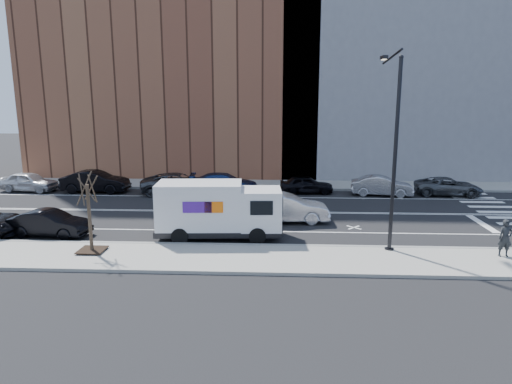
# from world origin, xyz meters

# --- Properties ---
(ground) EXTENTS (120.00, 120.00, 0.00)m
(ground) POSITION_xyz_m (0.00, 0.00, 0.00)
(ground) COLOR black
(ground) RESTS_ON ground
(sidewalk_near) EXTENTS (44.00, 3.60, 0.15)m
(sidewalk_near) POSITION_xyz_m (0.00, -8.80, 0.07)
(sidewalk_near) COLOR gray
(sidewalk_near) RESTS_ON ground
(sidewalk_far) EXTENTS (44.00, 3.60, 0.15)m
(sidewalk_far) POSITION_xyz_m (0.00, 8.80, 0.07)
(sidewalk_far) COLOR gray
(sidewalk_far) RESTS_ON ground
(curb_near) EXTENTS (44.00, 0.25, 0.17)m
(curb_near) POSITION_xyz_m (0.00, -7.00, 0.08)
(curb_near) COLOR gray
(curb_near) RESTS_ON ground
(curb_far) EXTENTS (44.00, 0.25, 0.17)m
(curb_far) POSITION_xyz_m (0.00, 7.00, 0.08)
(curb_far) COLOR gray
(curb_far) RESTS_ON ground
(crosswalk) EXTENTS (3.00, 14.00, 0.01)m
(crosswalk) POSITION_xyz_m (16.00, 0.00, 0.00)
(crosswalk) COLOR white
(crosswalk) RESTS_ON ground
(road_markings) EXTENTS (40.00, 8.60, 0.01)m
(road_markings) POSITION_xyz_m (0.00, 0.00, 0.00)
(road_markings) COLOR white
(road_markings) RESTS_ON ground
(bldg_brick) EXTENTS (26.00, 10.00, 22.00)m
(bldg_brick) POSITION_xyz_m (-8.00, 15.60, 11.00)
(bldg_brick) COLOR brown
(bldg_brick) RESTS_ON ground
(bldg_concrete) EXTENTS (20.00, 10.00, 26.00)m
(bldg_concrete) POSITION_xyz_m (12.00, 15.60, 13.00)
(bldg_concrete) COLOR slate
(bldg_concrete) RESTS_ON ground
(streetlight) EXTENTS (0.44, 4.02, 9.34)m
(streetlight) POSITION_xyz_m (7.00, -6.91, 5.08)
(streetlight) COLOR black
(streetlight) RESTS_ON ground
(street_tree) EXTENTS (1.20, 1.20, 3.75)m
(street_tree) POSITION_xyz_m (-7.00, -8.40, 1.45)
(street_tree) COLOR black
(street_tree) RESTS_ON ground
(fedex_van) EXTENTS (6.60, 2.62, 2.96)m
(fedex_van) POSITION_xyz_m (-1.41, -5.60, 1.55)
(fedex_van) COLOR black
(fedex_van) RESTS_ON ground
(far_parked_a) EXTENTS (4.62, 2.32, 1.51)m
(far_parked_a) POSITION_xyz_m (-17.68, 5.61, 0.76)
(far_parked_a) COLOR #BBBCC1
(far_parked_a) RESTS_ON ground
(far_parked_b) EXTENTS (5.08, 1.80, 1.67)m
(far_parked_b) POSITION_xyz_m (-12.36, 5.50, 0.83)
(far_parked_b) COLOR black
(far_parked_b) RESTS_ON ground
(far_parked_c) EXTENTS (5.93, 3.34, 1.56)m
(far_parked_c) POSITION_xyz_m (-5.85, 5.31, 0.78)
(far_parked_c) COLOR #414348
(far_parked_c) RESTS_ON ground
(far_parked_d) EXTENTS (5.36, 2.55, 1.51)m
(far_parked_d) POSITION_xyz_m (-2.40, 5.79, 0.75)
(far_parked_d) COLOR navy
(far_parked_d) RESTS_ON ground
(far_parked_e) EXTENTS (4.16, 1.95, 1.38)m
(far_parked_e) POSITION_xyz_m (3.84, 5.84, 0.69)
(far_parked_e) COLOR black
(far_parked_e) RESTS_ON ground
(far_parked_f) EXTENTS (4.65, 2.13, 1.48)m
(far_parked_f) POSITION_xyz_m (9.41, 5.36, 0.74)
(far_parked_f) COLOR #A4A5A9
(far_parked_f) RESTS_ON ground
(far_parked_g) EXTENTS (5.03, 2.74, 1.34)m
(far_parked_g) POSITION_xyz_m (14.40, 5.70, 0.67)
(far_parked_g) COLOR #4A4D51
(far_parked_g) RESTS_ON ground
(driving_sedan) EXTENTS (5.16, 2.04, 1.67)m
(driving_sedan) POSITION_xyz_m (2.14, -2.26, 0.84)
(driving_sedan) COLOR silver
(driving_sedan) RESTS_ON ground
(near_parked_rear_a) EXTENTS (4.33, 1.93, 1.38)m
(near_parked_rear_a) POSITION_xyz_m (-10.36, -5.66, 0.69)
(near_parked_rear_a) COLOR black
(near_parked_rear_a) RESTS_ON ground
(pedestrian) EXTENTS (0.63, 0.42, 1.72)m
(pedestrian) POSITION_xyz_m (11.96, -8.12, 1.01)
(pedestrian) COLOR black
(pedestrian) RESTS_ON sidewalk_near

